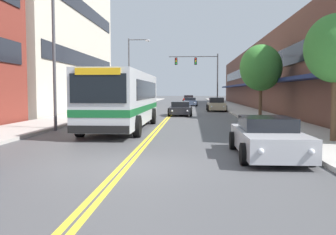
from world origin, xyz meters
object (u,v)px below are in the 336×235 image
(car_black_parked_left_near, at_px, (135,105))
(car_charcoal_moving_lead, at_px, (180,109))
(traffic_signal_mast, at_px, (201,69))
(car_white_parked_left_mid, at_px, (119,109))
(car_silver_parked_right_foreground, at_px, (267,138))
(street_tree_right_mid, at_px, (261,68))
(fire_hydrant, at_px, (283,126))
(car_red_moving_second, at_px, (189,100))
(street_lamp_left_far, at_px, (132,67))
(street_lamp_left_near, at_px, (58,38))
(car_slate_blue_moving_third, at_px, (190,102))
(street_tree_right_near, at_px, (336,49))
(city_bus, at_px, (124,97))
(car_beige_parked_right_mid, at_px, (216,105))

(car_black_parked_left_near, xyz_separation_m, car_charcoal_moving_lead, (5.22, -8.15, -0.03))
(car_charcoal_moving_lead, bearing_deg, car_black_parked_left_near, 122.63)
(traffic_signal_mast, bearing_deg, car_white_parked_left_mid, -112.64)
(car_silver_parked_right_foreground, bearing_deg, traffic_signal_mast, 91.84)
(street_tree_right_mid, xyz_separation_m, fire_hydrant, (-1.05, -11.45, -3.28))
(car_red_moving_second, height_order, fire_hydrant, car_red_moving_second)
(street_lamp_left_far, bearing_deg, traffic_signal_mast, 40.05)
(car_red_moving_second, height_order, street_lamp_left_near, street_lamp_left_near)
(car_silver_parked_right_foreground, height_order, car_charcoal_moving_lead, car_silver_parked_right_foreground)
(car_red_moving_second, relative_size, street_lamp_left_far, 0.61)
(car_slate_blue_moving_third, xyz_separation_m, street_tree_right_near, (5.77, -38.62, 3.14))
(city_bus, bearing_deg, car_charcoal_moving_lead, 76.36)
(car_beige_parked_right_mid, relative_size, car_slate_blue_moving_third, 1.04)
(city_bus, distance_m, car_white_parked_left_mid, 11.21)
(car_charcoal_moving_lead, bearing_deg, street_tree_right_near, -69.23)
(car_white_parked_left_mid, relative_size, car_slate_blue_moving_third, 0.96)
(city_bus, distance_m, car_red_moving_second, 43.23)
(street_tree_right_mid, bearing_deg, street_tree_right_near, -88.26)
(city_bus, distance_m, fire_hydrant, 8.72)
(car_charcoal_moving_lead, height_order, fire_hydrant, car_charcoal_moving_lead)
(car_charcoal_moving_lead, height_order, street_lamp_left_far, street_lamp_left_far)
(car_silver_parked_right_foreground, bearing_deg, city_bus, 125.80)
(traffic_signal_mast, distance_m, street_tree_right_near, 34.60)
(car_white_parked_left_mid, xyz_separation_m, street_tree_right_mid, (11.33, -3.04, 3.22))
(city_bus, relative_size, street_tree_right_mid, 2.10)
(car_slate_blue_moving_third, xyz_separation_m, street_lamp_left_far, (-6.58, -11.06, 4.24))
(street_lamp_left_far, xyz_separation_m, fire_hydrant, (10.89, -25.52, -4.27))
(car_black_parked_left_near, height_order, car_white_parked_left_mid, car_black_parked_left_near)
(car_charcoal_moving_lead, distance_m, street_lamp_left_far, 12.66)
(car_white_parked_left_mid, height_order, street_tree_right_mid, street_tree_right_mid)
(fire_hydrant, bearing_deg, car_white_parked_left_mid, 125.37)
(car_white_parked_left_mid, height_order, car_slate_blue_moving_third, car_white_parked_left_mid)
(street_lamp_left_far, bearing_deg, car_white_parked_left_mid, -86.85)
(traffic_signal_mast, bearing_deg, car_beige_parked_right_mid, -81.96)
(car_beige_parked_right_mid, height_order, car_charcoal_moving_lead, car_beige_parked_right_mid)
(car_slate_blue_moving_third, bearing_deg, street_tree_right_near, -81.51)
(car_white_parked_left_mid, bearing_deg, car_black_parked_left_near, 89.91)
(car_charcoal_moving_lead, relative_size, street_tree_right_mid, 0.79)
(car_slate_blue_moving_third, relative_size, street_lamp_left_far, 0.56)
(city_bus, relative_size, traffic_signal_mast, 1.64)
(car_white_parked_left_mid, bearing_deg, car_slate_blue_moving_third, 74.86)
(car_white_parked_left_mid, relative_size, street_tree_right_mid, 0.81)
(car_beige_parked_right_mid, distance_m, street_lamp_left_near, 22.88)
(street_tree_right_mid, bearing_deg, car_beige_parked_right_mid, 102.89)
(car_silver_parked_right_foreground, height_order, street_tree_right_mid, street_tree_right_mid)
(car_white_parked_left_mid, height_order, traffic_signal_mast, traffic_signal_mast)
(car_red_moving_second, bearing_deg, car_slate_blue_moving_third, -88.27)
(car_slate_blue_moving_third, height_order, street_tree_right_near, street_tree_right_near)
(car_charcoal_moving_lead, xyz_separation_m, street_tree_right_mid, (6.10, -3.67, 3.25))
(street_lamp_left_near, bearing_deg, city_bus, 23.56)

